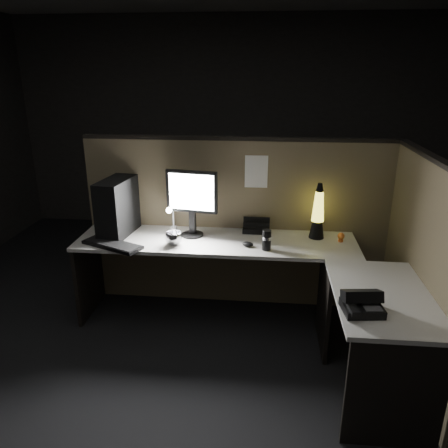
# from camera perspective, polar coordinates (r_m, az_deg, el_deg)

# --- Properties ---
(floor) EXTENTS (6.00, 6.00, 0.00)m
(floor) POSITION_cam_1_polar(r_m,az_deg,el_deg) (3.43, 0.43, -17.41)
(floor) COLOR black
(floor) RESTS_ON ground
(room_shell) EXTENTS (6.00, 6.00, 6.00)m
(room_shell) POSITION_cam_1_polar(r_m,az_deg,el_deg) (2.77, 0.51, 10.38)
(room_shell) COLOR silver
(room_shell) RESTS_ON ground
(partition_back) EXTENTS (2.66, 0.06, 1.50)m
(partition_back) POSITION_cam_1_polar(r_m,az_deg,el_deg) (3.89, 1.73, -0.11)
(partition_back) COLOR brown
(partition_back) RESTS_ON ground
(partition_right) EXTENTS (0.06, 1.66, 1.50)m
(partition_right) POSITION_cam_1_polar(r_m,az_deg,el_deg) (3.30, 24.45, -5.77)
(partition_right) COLOR brown
(partition_right) RESTS_ON ground
(desk) EXTENTS (2.60, 1.60, 0.73)m
(desk) POSITION_cam_1_polar(r_m,az_deg,el_deg) (3.33, 3.96, -6.92)
(desk) COLOR beige
(desk) RESTS_ON ground
(pc_tower) EXTENTS (0.26, 0.47, 0.48)m
(pc_tower) POSITION_cam_1_polar(r_m,az_deg,el_deg) (3.77, -13.74, 2.16)
(pc_tower) COLOR black
(pc_tower) RESTS_ON desk
(monitor) EXTENTS (0.43, 0.19, 0.56)m
(monitor) POSITION_cam_1_polar(r_m,az_deg,el_deg) (3.61, -4.24, 3.54)
(monitor) COLOR black
(monitor) RESTS_ON desk
(keyboard) EXTENTS (0.53, 0.36, 0.02)m
(keyboard) POSITION_cam_1_polar(r_m,az_deg,el_deg) (3.59, -14.36, -2.64)
(keyboard) COLOR black
(keyboard) RESTS_ON desk
(mouse) EXTENTS (0.11, 0.10, 0.04)m
(mouse) POSITION_cam_1_polar(r_m,az_deg,el_deg) (3.48, 3.13, -2.65)
(mouse) COLOR black
(mouse) RESTS_ON desk
(clip_lamp) EXTENTS (0.05, 0.20, 0.26)m
(clip_lamp) POSITION_cam_1_polar(r_m,az_deg,el_deg) (3.72, -6.90, 0.92)
(clip_lamp) COLOR white
(clip_lamp) RESTS_ON desk
(organizer) EXTENTS (0.23, 0.20, 0.17)m
(organizer) POSITION_cam_1_polar(r_m,az_deg,el_deg) (3.81, 4.26, -0.27)
(organizer) COLOR black
(organizer) RESTS_ON desk
(lava_lamp) EXTENTS (0.13, 0.13, 0.47)m
(lava_lamp) POSITION_cam_1_polar(r_m,az_deg,el_deg) (3.67, 12.15, 1.10)
(lava_lamp) COLOR black
(lava_lamp) RESTS_ON desk
(travel_mug) EXTENTS (0.07, 0.07, 0.16)m
(travel_mug) POSITION_cam_1_polar(r_m,az_deg,el_deg) (3.40, 5.58, -2.10)
(travel_mug) COLOR black
(travel_mug) RESTS_ON desk
(steel_mug) EXTENTS (0.14, 0.14, 0.11)m
(steel_mug) POSITION_cam_1_polar(r_m,az_deg,el_deg) (3.51, -6.59, -1.88)
(steel_mug) COLOR #BBBBC3
(steel_mug) RESTS_ON desk
(figurine) EXTENTS (0.06, 0.06, 0.06)m
(figurine) POSITION_cam_1_polar(r_m,az_deg,el_deg) (3.68, 15.04, -1.53)
(figurine) COLOR orange
(figurine) RESTS_ON desk
(pinned_paper) EXTENTS (0.19, 0.00, 0.28)m
(pinned_paper) POSITION_cam_1_polar(r_m,az_deg,el_deg) (3.71, 4.24, 6.83)
(pinned_paper) COLOR white
(pinned_paper) RESTS_ON partition_back
(desk_phone) EXTENTS (0.24, 0.25, 0.13)m
(desk_phone) POSITION_cam_1_polar(r_m,az_deg,el_deg) (2.70, 17.50, -9.81)
(desk_phone) COLOR black
(desk_phone) RESTS_ON desk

